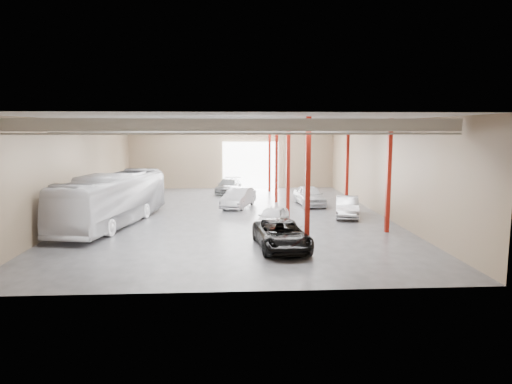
{
  "coord_description": "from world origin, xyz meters",
  "views": [
    {
      "loc": [
        -0.22,
        -33.29,
        6.36
      ],
      "look_at": [
        1.5,
        -3.23,
        2.2
      ],
      "focal_mm": 32.0,
      "sensor_mm": 36.0,
      "label": 1
    }
  ],
  "objects": [
    {
      "name": "car_right_far",
      "position": [
        6.44,
        4.29,
        0.83
      ],
      "size": [
        2.41,
        5.02,
        1.66
      ],
      "primitive_type": "imported",
      "rotation": [
        0.0,
        0.0,
        0.09
      ],
      "color": "silver",
      "rests_on": "ground"
    },
    {
      "name": "car_row_b",
      "position": [
        0.44,
        3.6,
        0.8
      ],
      "size": [
        3.17,
        5.14,
        1.6
      ],
      "primitive_type": "imported",
      "rotation": [
        0.0,
        0.0,
        -0.33
      ],
      "color": "silver",
      "rests_on": "ground"
    },
    {
      "name": "car_row_c",
      "position": [
        -0.38,
        12.0,
        0.73
      ],
      "size": [
        2.96,
        5.32,
        1.46
      ],
      "primitive_type": "imported",
      "rotation": [
        0.0,
        0.0,
        -0.19
      ],
      "color": "slate",
      "rests_on": "ground"
    },
    {
      "name": "coach_bus",
      "position": [
        -8.03,
        -2.79,
        1.73
      ],
      "size": [
        5.2,
        12.74,
        3.46
      ],
      "primitive_type": "imported",
      "rotation": [
        0.0,
        0.0,
        -0.19
      ],
      "color": "silver",
      "rests_on": "ground"
    },
    {
      "name": "depot_shell",
      "position": [
        0.13,
        0.48,
        4.98
      ],
      "size": [
        22.12,
        32.12,
        7.06
      ],
      "color": "#414145",
      "rests_on": "ground"
    },
    {
      "name": "black_sedan",
      "position": [
        2.5,
        -9.59,
        0.76
      ],
      "size": [
        3.03,
        5.68,
        1.52
      ],
      "primitive_type": "imported",
      "rotation": [
        0.0,
        0.0,
        0.09
      ],
      "color": "black",
      "rests_on": "ground"
    },
    {
      "name": "car_row_a",
      "position": [
        2.5,
        -4.39,
        0.69
      ],
      "size": [
        2.89,
        4.39,
        1.39
      ],
      "primitive_type": "imported",
      "rotation": [
        0.0,
        0.0,
        -0.33
      ],
      "color": "silver",
      "rests_on": "ground"
    },
    {
      "name": "car_right_near",
      "position": [
        8.3,
        -0.91,
        0.75
      ],
      "size": [
        2.6,
        4.8,
        1.5
      ],
      "primitive_type": "imported",
      "rotation": [
        0.0,
        0.0,
        -0.23
      ],
      "color": "#A1A2A6",
      "rests_on": "ground"
    }
  ]
}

